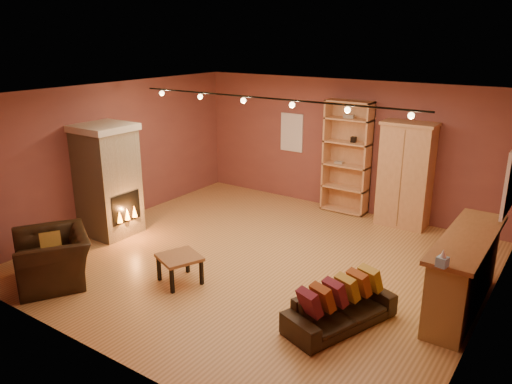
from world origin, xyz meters
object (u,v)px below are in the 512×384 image
Objects in this scene: armchair at (52,250)px; coffee_table at (180,260)px; loveseat at (341,302)px; fireplace at (108,180)px; bar_counter at (464,272)px; bookcase at (348,156)px; armoire at (406,175)px.

coffee_table is (1.63, 1.08, -0.15)m from armchair.
fireplace is at bearing 104.76° from loveseat.
bar_counter reaches higher than armchair.
fireplace reaches higher than armchair.
bookcase is 1.46× the size of loveseat.
bookcase reaches higher than fireplace.
armchair reaches higher than coffee_table.
armoire is at bearing 27.61° from loveseat.
fireplace is 2.09m from armchair.
bookcase is 6.08m from armchair.
fireplace is 6.33m from bar_counter.
armchair is at bearing 128.21° from loveseat.
armoire is at bearing 123.17° from bar_counter.
armoire reaches higher than bar_counter.
loveseat is 4.42m from armchair.
bar_counter is at bearing -42.79° from bookcase.
armchair is at bearing -123.87° from armoire.
bar_counter is 4.12m from coffee_table.
coffee_table is at bearing 116.75° from loveseat.
armoire is at bearing 38.64° from fireplace.
loveseat is at bearing -131.89° from bar_counter.
bar_counter is 1.61× the size of armchair.
armoire is 1.27× the size of loveseat.
coffee_table is (-3.77, -1.66, -0.18)m from bar_counter.
coffee_table is (2.47, -0.76, -0.68)m from fireplace.
armoire is 2.73× the size of coffee_table.
armchair is at bearing -153.11° from bar_counter.
bookcase is 1.04× the size of bar_counter.
bookcase is 4.65m from loveseat.
fireplace is 0.89× the size of bookcase.
bookcase is 1.15× the size of armoire.
armchair reaches higher than loveseat.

